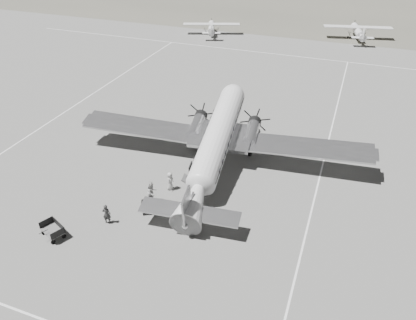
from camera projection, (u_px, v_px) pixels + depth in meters
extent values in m
plane|color=slate|center=(167.00, 192.00, 34.68)|extent=(260.00, 260.00, 0.00)
cube|color=white|center=(308.00, 225.00, 31.15)|extent=(0.15, 80.00, 0.01)
cube|color=white|center=(65.00, 112.00, 47.88)|extent=(0.15, 60.00, 0.01)
cube|color=white|center=(272.00, 54.00, 66.28)|extent=(90.00, 0.15, 0.01)
imported|color=#2B2B2B|center=(107.00, 214.00, 30.88)|extent=(0.72, 0.58, 1.73)
imported|color=#A8A9A6|center=(152.00, 192.00, 32.96)|extent=(1.04, 1.17, 1.98)
imported|color=#ADADAA|center=(170.00, 181.00, 34.58)|extent=(0.55, 0.83, 1.67)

